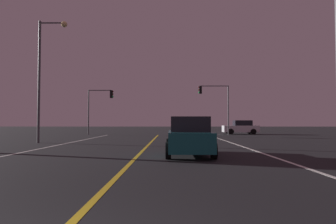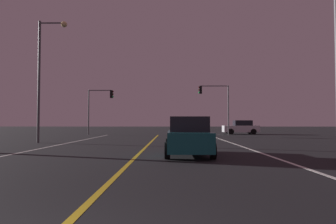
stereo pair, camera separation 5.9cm
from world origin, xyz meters
name	(u,v)px [view 1 (the left image)]	position (x,y,z in m)	size (l,w,h in m)	color
lane_edge_right	(256,151)	(5.78, 12.85, 0.00)	(0.16, 37.71, 0.01)	silver
lane_edge_left	(29,151)	(-5.78, 12.85, 0.00)	(0.16, 37.71, 0.01)	silver
lane_center_divider	(142,151)	(0.00, 12.85, 0.00)	(0.16, 37.71, 0.01)	gold
car_lead_same_lane	(189,137)	(2.25, 10.87, 0.82)	(2.02, 4.30, 1.70)	black
car_crossing_side	(241,127)	(10.12, 34.53, 0.82)	(4.30, 2.02, 1.70)	black
traffic_light_near_right	(214,98)	(6.49, 32.21, 4.26)	(3.53, 0.36, 5.73)	#4C4C51
traffic_light_near_left	(101,101)	(-6.72, 32.21, 3.89)	(2.98, 0.36, 5.24)	#4C4C51
street_lamp_right_near	(327,41)	(7.58, 9.35, 4.66)	(1.83, 0.44, 7.29)	#4C4C51
street_lamp_left_mid	(45,66)	(-7.57, 18.87, 5.49)	(2.07, 0.44, 8.78)	#4C4C51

